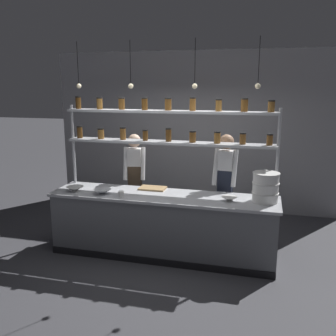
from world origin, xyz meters
The scene contains 13 objects.
ground_plane centered at (0.00, 0.00, 0.00)m, with size 40.00×40.00×0.00m, color #3D3D42.
back_wall centered at (0.00, 2.35, 1.56)m, with size 5.70×0.12×3.12m, color #939399.
prep_counter centered at (0.00, 0.00, 0.46)m, with size 3.30×0.76×0.92m.
spice_shelf_unit centered at (0.00, 0.33, 1.83)m, with size 3.18×0.28×2.30m.
chef_left centered at (-0.68, 0.71, 0.98)m, with size 0.41×0.33×1.69m.
chef_center centered at (0.83, 0.60, 1.02)m, with size 0.38×0.31×1.75m.
container_stack centered at (1.43, 0.04, 1.12)m, with size 0.36×0.36×0.41m.
cutting_board centered at (-0.24, 0.27, 0.93)m, with size 0.40×0.26×0.02m.
prep_bowl_near_left centered at (-0.87, -0.17, 0.95)m, with size 0.26×0.26×0.07m.
prep_bowl_center_front centered at (0.96, -0.05, 0.95)m, with size 0.22×0.22×0.06m.
prep_bowl_center_back centered at (-1.32, -0.13, 0.95)m, with size 0.26×0.26×0.07m.
serving_cup_front centered at (-0.54, -0.26, 0.96)m, with size 0.08×0.08×0.09m.
pendant_light_row centered at (0.00, 0.00, 2.49)m, with size 2.58×0.07×0.65m.
Camera 1 is at (1.37, -5.00, 2.48)m, focal length 40.00 mm.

